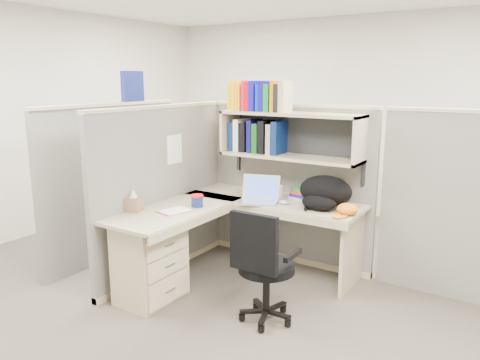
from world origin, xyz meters
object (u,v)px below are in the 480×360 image
Objects in this scene: desk at (185,246)px; backpack at (323,192)px; laptop at (258,190)px; snack_canister at (197,201)px; task_chair at (264,284)px.

desk is 3.58× the size of backpack.
backpack is at bearing 41.34° from desk.
desk is 0.86m from laptop.
snack_canister reaches higher than desk.
laptop is at bearing 123.71° from task_chair.
task_chair is (-0.08, -0.91, -0.55)m from backpack.
snack_canister is at bearing -157.42° from backpack.
snack_canister is (-0.04, 0.24, 0.35)m from desk.
task_chair is at bearing -102.98° from backpack.
desk is at bearing -136.82° from laptop.
backpack is (0.57, 0.17, 0.02)m from laptop.
laptop reaches higher than desk.
desk is 15.44× the size of snack_canister.
snack_canister is (-0.40, -0.41, -0.07)m from laptop.
task_chair is at bearing -5.83° from desk.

